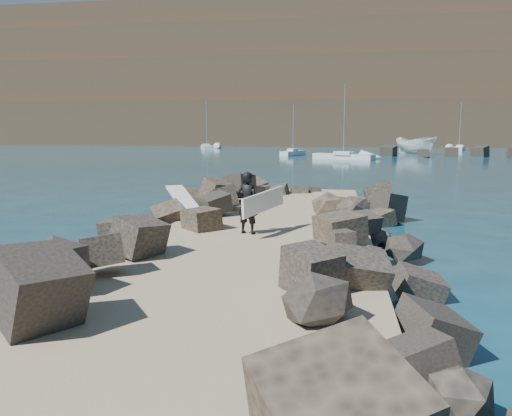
{
  "coord_description": "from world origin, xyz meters",
  "views": [
    {
      "loc": [
        1.99,
        -13.58,
        3.5
      ],
      "look_at": [
        0.0,
        -1.0,
        1.5
      ],
      "focal_mm": 35.0,
      "sensor_mm": 36.0,
      "label": 1
    }
  ],
  "objects_px": {
    "surfer_with_board": "(250,203)",
    "sailboat_e": "(207,147)",
    "boat_imported": "(416,145)",
    "surfboard_resting": "(182,201)"
  },
  "relations": [
    {
      "from": "surfboard_resting",
      "to": "surfer_with_board",
      "type": "distance_m",
      "value": 4.32
    },
    {
      "from": "sailboat_e",
      "to": "surfboard_resting",
      "type": "bearing_deg",
      "value": -76.1
    },
    {
      "from": "boat_imported",
      "to": "sailboat_e",
      "type": "xyz_separation_m",
      "value": [
        -34.94,
        13.99,
        -0.95
      ]
    },
    {
      "from": "boat_imported",
      "to": "surfer_with_board",
      "type": "xyz_separation_m",
      "value": [
        -13.91,
        -62.18,
        0.18
      ]
    },
    {
      "from": "boat_imported",
      "to": "surfboard_resting",
      "type": "bearing_deg",
      "value": -152.28
    },
    {
      "from": "boat_imported",
      "to": "surfer_with_board",
      "type": "bearing_deg",
      "value": -148.95
    },
    {
      "from": "surfboard_resting",
      "to": "boat_imported",
      "type": "relative_size",
      "value": 0.37
    },
    {
      "from": "surfer_with_board",
      "to": "sailboat_e",
      "type": "height_order",
      "value": "sailboat_e"
    },
    {
      "from": "boat_imported",
      "to": "surfer_with_board",
      "type": "distance_m",
      "value": 63.72
    },
    {
      "from": "surfer_with_board",
      "to": "sailboat_e",
      "type": "relative_size",
      "value": 0.23
    }
  ]
}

